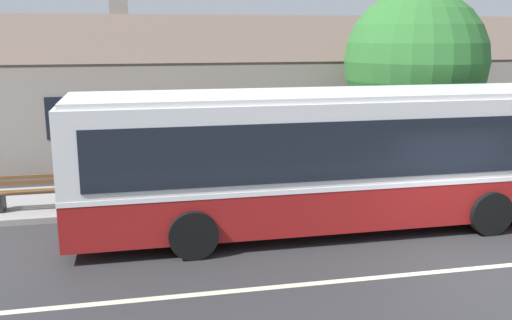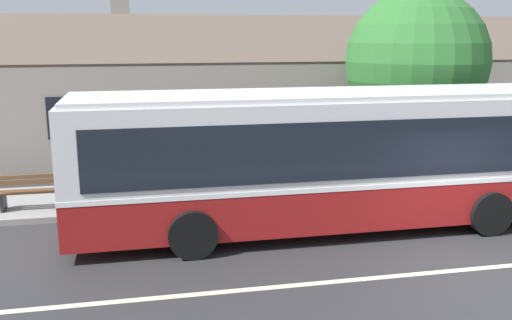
# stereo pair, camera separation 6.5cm
# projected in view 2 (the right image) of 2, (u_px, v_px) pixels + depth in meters

# --- Properties ---
(ground_plane) EXTENTS (300.00, 300.00, 0.00)m
(ground_plane) POSITION_uv_depth(u_px,v_px,m) (489.00, 268.00, 11.00)
(ground_plane) COLOR #2D2D30
(sidewalk_far) EXTENTS (60.00, 3.00, 0.15)m
(sidewalk_far) POSITION_uv_depth(u_px,v_px,m) (368.00, 185.00, 16.72)
(sidewalk_far) COLOR gray
(sidewalk_far) RESTS_ON ground
(lane_divider_stripe) EXTENTS (60.00, 0.16, 0.01)m
(lane_divider_stripe) POSITION_uv_depth(u_px,v_px,m) (489.00, 267.00, 11.00)
(lane_divider_stripe) COLOR beige
(lane_divider_stripe) RESTS_ON ground
(community_building) EXTENTS (23.17, 8.52, 6.15)m
(community_building) POSITION_uv_depth(u_px,v_px,m) (281.00, 98.00, 23.08)
(community_building) COLOR gray
(community_building) RESTS_ON ground
(transit_bus) EXTENTS (11.43, 2.80, 3.16)m
(transit_bus) POSITION_uv_depth(u_px,v_px,m) (324.00, 156.00, 12.92)
(transit_bus) COLOR maroon
(transit_bus) RESTS_ON ground
(bench_by_building) EXTENTS (1.82, 0.51, 0.94)m
(bench_by_building) POSITION_uv_depth(u_px,v_px,m) (34.00, 193.00, 14.06)
(bench_by_building) COLOR brown
(bench_by_building) RESTS_ON sidewalk_far
(street_tree_primary) EXTENTS (4.28, 4.28, 5.75)m
(street_tree_primary) POSITION_uv_depth(u_px,v_px,m) (418.00, 65.00, 17.21)
(street_tree_primary) COLOR #4C3828
(street_tree_primary) RESTS_ON ground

